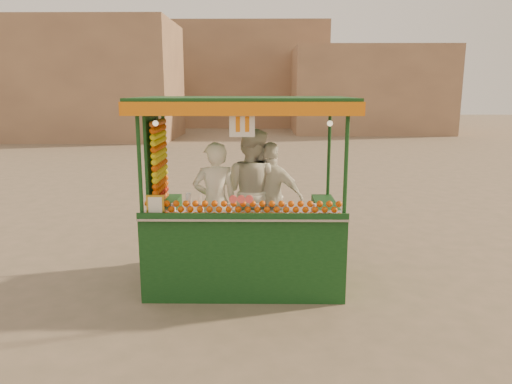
{
  "coord_description": "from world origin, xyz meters",
  "views": [
    {
      "loc": [
        0.55,
        -6.06,
        2.56
      ],
      "look_at": [
        0.48,
        0.15,
        1.24
      ],
      "focal_mm": 33.99,
      "sensor_mm": 36.0,
      "label": 1
    }
  ],
  "objects_px": {
    "juice_cart": "(239,226)",
    "vendor_right": "(271,199)",
    "vendor_left": "(215,203)",
    "vendor_middle": "(252,192)"
  },
  "relations": [
    {
      "from": "juice_cart",
      "to": "vendor_right",
      "type": "relative_size",
      "value": 1.72
    },
    {
      "from": "vendor_left",
      "to": "vendor_middle",
      "type": "xyz_separation_m",
      "value": [
        0.47,
        0.35,
        0.07
      ]
    },
    {
      "from": "juice_cart",
      "to": "vendor_left",
      "type": "height_order",
      "value": "juice_cart"
    },
    {
      "from": "vendor_middle",
      "to": "juice_cart",
      "type": "bearing_deg",
      "value": 98.15
    },
    {
      "from": "vendor_middle",
      "to": "vendor_right",
      "type": "distance_m",
      "value": 0.29
    },
    {
      "from": "vendor_middle",
      "to": "vendor_right",
      "type": "bearing_deg",
      "value": -158.2
    },
    {
      "from": "vendor_left",
      "to": "vendor_right",
      "type": "height_order",
      "value": "vendor_left"
    },
    {
      "from": "juice_cart",
      "to": "vendor_middle",
      "type": "bearing_deg",
      "value": 71.47
    },
    {
      "from": "vendor_right",
      "to": "vendor_left",
      "type": "bearing_deg",
      "value": 40.61
    },
    {
      "from": "vendor_middle",
      "to": "vendor_right",
      "type": "relative_size",
      "value": 1.12
    }
  ]
}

